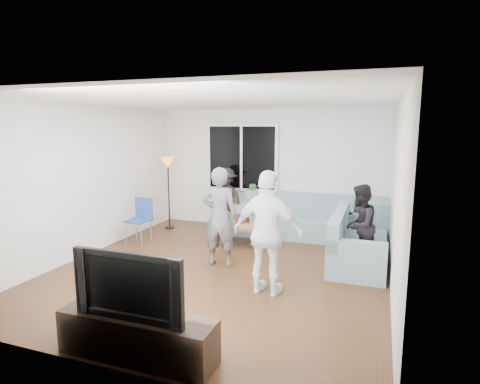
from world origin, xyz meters
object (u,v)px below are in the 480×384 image
at_px(sofa_right_section, 359,237).
at_px(spectator_right, 360,226).
at_px(player_right, 268,233).
at_px(sofa_back_section, 295,216).
at_px(floor_lamp, 169,193).
at_px(side_chair, 138,221).
at_px(spectator_back, 226,199).
at_px(player_left, 220,217).
at_px(coffee_table, 241,234).
at_px(television, 135,283).
at_px(tv_console, 137,336).

relative_size(sofa_right_section, spectator_right, 1.50).
distance_m(sofa_right_section, player_right, 2.05).
bearing_deg(sofa_back_section, floor_lamp, -173.95).
height_order(sofa_back_section, side_chair, side_chair).
distance_m(player_right, spectator_back, 3.42).
bearing_deg(sofa_right_section, player_left, 112.83).
relative_size(coffee_table, television, 0.96).
relative_size(sofa_right_section, floor_lamp, 1.28).
distance_m(floor_lamp, television, 4.99).
height_order(player_right, spectator_back, player_right).
bearing_deg(player_right, spectator_right, -119.31).
height_order(sofa_right_section, floor_lamp, floor_lamp).
relative_size(side_chair, tv_console, 0.54).
distance_m(coffee_table, television, 3.93).
height_order(sofa_right_section, player_right, player_right).
bearing_deg(coffee_table, floor_lamp, 162.21).
relative_size(spectator_back, tv_console, 0.85).
distance_m(spectator_back, television, 4.90).
bearing_deg(television, player_left, 95.15).
bearing_deg(side_chair, television, -50.33).
distance_m(side_chair, tv_console, 3.97).
distance_m(coffee_table, player_left, 1.34).
relative_size(spectator_right, tv_console, 0.83).
relative_size(coffee_table, player_left, 0.69).
bearing_deg(sofa_right_section, player_right, 147.29).
height_order(side_chair, television, television).
bearing_deg(side_chair, spectator_right, 7.21).
bearing_deg(sofa_right_section, spectator_right, -180.00).
relative_size(side_chair, television, 0.75).
relative_size(sofa_back_section, tv_console, 1.44).
xyz_separation_m(player_right, tv_console, (-0.79, -1.88, -0.62)).
distance_m(floor_lamp, spectator_back, 1.26).
bearing_deg(television, floor_lamp, 116.13).
xyz_separation_m(sofa_back_section, side_chair, (-2.73, -1.47, 0.01)).
distance_m(spectator_right, tv_console, 3.89).
bearing_deg(player_left, side_chair, -21.86).
bearing_deg(coffee_table, spectator_right, -12.65).
relative_size(coffee_table, spectator_right, 0.82).
xyz_separation_m(coffee_table, television, (0.31, -3.87, 0.57)).
height_order(player_right, spectator_right, player_right).
distance_m(player_left, spectator_back, 2.25).
distance_m(player_right, television, 2.04).
bearing_deg(tv_console, sofa_back_section, 83.60).
distance_m(sofa_back_section, tv_console, 4.80).
bearing_deg(floor_lamp, spectator_right, -15.07).
height_order(spectator_right, tv_console, spectator_right).
height_order(floor_lamp, television, floor_lamp).
height_order(sofa_back_section, spectator_right, spectator_right).
bearing_deg(spectator_right, player_left, -54.72).
bearing_deg(sofa_right_section, floor_lamp, 77.42).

